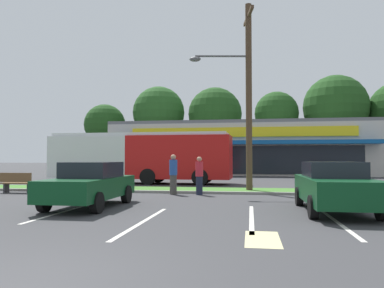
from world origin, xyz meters
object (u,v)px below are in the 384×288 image
Objects in this scene: bus_stop_bench at (17,182)px; car_1 at (334,186)px; utility_pole at (246,90)px; pedestrian_by_pole at (199,176)px; city_bus at (140,156)px; pedestrian_near_bench at (173,174)px; car_0 at (90,184)px.

car_1 reaches higher than bus_stop_bench.
utility_pole is 5.37× the size of pedestrian_by_pole.
city_bus is at bearing 142.26° from utility_pole.
pedestrian_near_bench is (-3.24, -1.56, -4.01)m from utility_pole.
utility_pole reaches higher than bus_stop_bench.
pedestrian_by_pole is at bearing 146.74° from car_0.
pedestrian_near_bench is (1.88, 4.66, 0.14)m from car_0.
utility_pole is 0.77× the size of city_bus.
car_1 is 2.57× the size of pedestrian_near_bench.
utility_pole is at bearing 143.76° from city_bus.
car_1 is at bearing 110.67° from pedestrian_near_bench.
pedestrian_near_bench is at bearing -177.05° from bus_stop_bench.
pedestrian_by_pole is at bearing 148.51° from pedestrian_near_bench.
car_0 is 7.85m from car_1.
car_0 is 5.03m from pedestrian_near_bench.
city_bus is 8.30m from bus_stop_bench.
car_0 is (5.58, -4.28, 0.26)m from bus_stop_bench.
pedestrian_near_bench is at bearing 119.36° from city_bus.
car_0 is at bearing -139.49° from pedestrian_by_pole.
car_0 reaches higher than bus_stop_bench.
pedestrian_near_bench reaches higher than bus_stop_bench.
car_1 is 6.61m from pedestrian_by_pole.
pedestrian_near_bench reaches higher than car_0.
utility_pole is 7.87m from car_1.
city_bus is 6.58× the size of pedestrian_near_bench.
utility_pole reaches higher than car_1.
pedestrian_near_bench is (-5.97, 4.56, 0.12)m from car_1.
pedestrian_by_pole is at bearing 126.56° from city_bus.
pedestrian_near_bench is 1.19m from pedestrian_by_pole.
car_0 is at bearing 100.15° from city_bus.
pedestrian_by_pole is (-2.05, -1.55, -4.06)m from utility_pole.
bus_stop_bench is 0.94× the size of pedestrian_by_pole.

